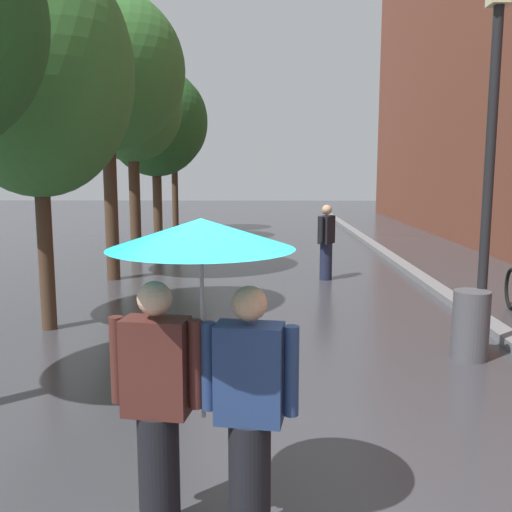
{
  "coord_description": "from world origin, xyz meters",
  "views": [
    {
      "loc": [
        -0.11,
        -3.18,
        2.3
      ],
      "look_at": [
        -0.19,
        3.12,
        1.35
      ],
      "focal_mm": 40.12,
      "sensor_mm": 36.0,
      "label": 1
    }
  ],
  "objects_px": {
    "street_tree_4": "(155,122)",
    "street_tree_5": "(174,122)",
    "pedestrian_walking_midground": "(326,242)",
    "litter_bin": "(471,325)",
    "street_tree_2": "(106,71)",
    "street_lamp_post": "(491,143)",
    "street_tree_3": "(132,106)",
    "couple_under_umbrella": "(202,330)",
    "street_tree_1": "(36,71)"
  },
  "relations": [
    {
      "from": "street_tree_3",
      "to": "couple_under_umbrella",
      "type": "height_order",
      "value": "street_tree_3"
    },
    {
      "from": "street_tree_2",
      "to": "street_lamp_post",
      "type": "relative_size",
      "value": 1.31
    },
    {
      "from": "street_tree_5",
      "to": "litter_bin",
      "type": "xyz_separation_m",
      "value": [
        5.8,
        -14.35,
        -3.58
      ]
    },
    {
      "from": "street_tree_1",
      "to": "pedestrian_walking_midground",
      "type": "bearing_deg",
      "value": 40.91
    },
    {
      "from": "street_tree_2",
      "to": "street_tree_3",
      "type": "relative_size",
      "value": 1.11
    },
    {
      "from": "street_tree_4",
      "to": "couple_under_umbrella",
      "type": "relative_size",
      "value": 2.72
    },
    {
      "from": "street_tree_5",
      "to": "couple_under_umbrella",
      "type": "height_order",
      "value": "street_tree_5"
    },
    {
      "from": "street_tree_3",
      "to": "street_tree_5",
      "type": "height_order",
      "value": "street_tree_5"
    },
    {
      "from": "litter_bin",
      "to": "pedestrian_walking_midground",
      "type": "distance_m",
      "value": 5.26
    },
    {
      "from": "street_lamp_post",
      "to": "litter_bin",
      "type": "distance_m",
      "value": 2.2
    },
    {
      "from": "street_tree_4",
      "to": "street_tree_5",
      "type": "height_order",
      "value": "street_tree_5"
    },
    {
      "from": "street_tree_3",
      "to": "street_tree_5",
      "type": "distance_m",
      "value": 6.52
    },
    {
      "from": "street_tree_2",
      "to": "litter_bin",
      "type": "height_order",
      "value": "street_tree_2"
    },
    {
      "from": "street_tree_1",
      "to": "litter_bin",
      "type": "bearing_deg",
      "value": -12.55
    },
    {
      "from": "pedestrian_walking_midground",
      "to": "street_tree_2",
      "type": "bearing_deg",
      "value": -179.61
    },
    {
      "from": "street_tree_5",
      "to": "street_lamp_post",
      "type": "bearing_deg",
      "value": -67.16
    },
    {
      "from": "street_tree_2",
      "to": "couple_under_umbrella",
      "type": "bearing_deg",
      "value": -71.86
    },
    {
      "from": "couple_under_umbrella",
      "to": "street_tree_4",
      "type": "bearing_deg",
      "value": 101.43
    },
    {
      "from": "street_tree_4",
      "to": "street_lamp_post",
      "type": "distance_m",
      "value": 12.94
    },
    {
      "from": "street_tree_3",
      "to": "street_tree_1",
      "type": "bearing_deg",
      "value": -88.49
    },
    {
      "from": "litter_bin",
      "to": "street_lamp_post",
      "type": "bearing_deg",
      "value": 42.79
    },
    {
      "from": "street_tree_4",
      "to": "pedestrian_walking_midground",
      "type": "height_order",
      "value": "street_tree_4"
    },
    {
      "from": "street_tree_4",
      "to": "street_lamp_post",
      "type": "height_order",
      "value": "street_tree_4"
    },
    {
      "from": "street_tree_5",
      "to": "street_tree_2",
      "type": "bearing_deg",
      "value": -89.43
    },
    {
      "from": "street_tree_2",
      "to": "litter_bin",
      "type": "distance_m",
      "value": 8.55
    },
    {
      "from": "street_tree_2",
      "to": "pedestrian_walking_midground",
      "type": "xyz_separation_m",
      "value": [
        4.5,
        0.03,
        -3.47
      ]
    },
    {
      "from": "street_tree_1",
      "to": "couple_under_umbrella",
      "type": "xyz_separation_m",
      "value": [
        2.76,
        -4.75,
        -2.28
      ]
    },
    {
      "from": "street_tree_3",
      "to": "pedestrian_walking_midground",
      "type": "bearing_deg",
      "value": -30.51
    },
    {
      "from": "street_tree_1",
      "to": "street_tree_2",
      "type": "relative_size",
      "value": 0.91
    },
    {
      "from": "street_tree_2",
      "to": "street_tree_4",
      "type": "bearing_deg",
      "value": 91.99
    },
    {
      "from": "couple_under_umbrella",
      "to": "litter_bin",
      "type": "distance_m",
      "value": 4.63
    },
    {
      "from": "pedestrian_walking_midground",
      "to": "street_tree_5",
      "type": "bearing_deg",
      "value": 116.4
    },
    {
      "from": "litter_bin",
      "to": "street_tree_1",
      "type": "bearing_deg",
      "value": 167.45
    },
    {
      "from": "street_tree_2",
      "to": "street_tree_3",
      "type": "distance_m",
      "value": 2.78
    },
    {
      "from": "street_tree_3",
      "to": "couple_under_umbrella",
      "type": "distance_m",
      "value": 11.96
    },
    {
      "from": "litter_bin",
      "to": "street_tree_3",
      "type": "bearing_deg",
      "value": 126.67
    },
    {
      "from": "street_tree_1",
      "to": "street_tree_2",
      "type": "bearing_deg",
      "value": 90.79
    },
    {
      "from": "street_tree_4",
      "to": "pedestrian_walking_midground",
      "type": "distance_m",
      "value": 8.49
    },
    {
      "from": "street_tree_4",
      "to": "street_tree_1",
      "type": "bearing_deg",
      "value": -88.45
    },
    {
      "from": "street_lamp_post",
      "to": "pedestrian_walking_midground",
      "type": "xyz_separation_m",
      "value": [
        -1.39,
        4.95,
        -1.81
      ]
    },
    {
      "from": "street_tree_4",
      "to": "street_tree_2",
      "type": "bearing_deg",
      "value": -88.01
    },
    {
      "from": "street_tree_3",
      "to": "litter_bin",
      "type": "height_order",
      "value": "street_tree_3"
    },
    {
      "from": "street_tree_5",
      "to": "pedestrian_walking_midground",
      "type": "distance_m",
      "value": 10.81
    },
    {
      "from": "street_tree_2",
      "to": "couple_under_umbrella",
      "type": "distance_m",
      "value": 9.48
    },
    {
      "from": "street_tree_1",
      "to": "couple_under_umbrella",
      "type": "relative_size",
      "value": 2.65
    },
    {
      "from": "street_tree_1",
      "to": "pedestrian_walking_midground",
      "type": "distance_m",
      "value": 6.52
    },
    {
      "from": "street_tree_4",
      "to": "street_lamp_post",
      "type": "bearing_deg",
      "value": -61.72
    },
    {
      "from": "couple_under_umbrella",
      "to": "street_lamp_post",
      "type": "height_order",
      "value": "street_lamp_post"
    },
    {
      "from": "street_tree_2",
      "to": "street_tree_3",
      "type": "bearing_deg",
      "value": 92.51
    },
    {
      "from": "couple_under_umbrella",
      "to": "pedestrian_walking_midground",
      "type": "height_order",
      "value": "couple_under_umbrella"
    }
  ]
}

